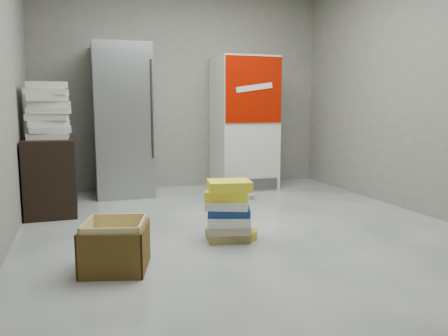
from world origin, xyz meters
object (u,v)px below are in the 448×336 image
coke_cooler (244,123)px  phonebook_stack_main (228,211)px  wood_shelf (51,176)px  cardboard_box (115,249)px  steel_fridge (122,121)px

coke_cooler → phonebook_stack_main: (-1.00, -2.26, -0.64)m
wood_shelf → cardboard_box: wood_shelf is taller
steel_fridge → wood_shelf: bearing=-138.7°
phonebook_stack_main → cardboard_box: size_ratio=0.97×
wood_shelf → cardboard_box: (0.51, -1.91, -0.26)m
steel_fridge → phonebook_stack_main: size_ratio=3.65×
steel_fridge → cardboard_box: bearing=-97.0°
coke_cooler → phonebook_stack_main: size_ratio=3.46×
coke_cooler → cardboard_box: bearing=-126.8°
phonebook_stack_main → steel_fridge: bearing=122.3°
steel_fridge → coke_cooler: steel_fridge is taller
coke_cooler → wood_shelf: size_ratio=2.25×
phonebook_stack_main → cardboard_box: (-0.97, -0.38, -0.12)m
steel_fridge → cardboard_box: 2.78m
steel_fridge → cardboard_box: (-0.32, -2.64, -0.81)m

